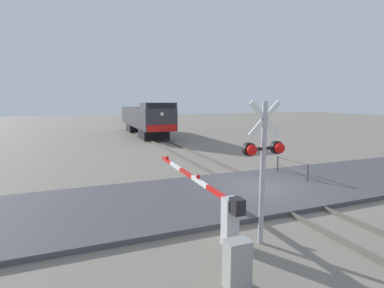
{
  "coord_description": "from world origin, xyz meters",
  "views": [
    {
      "loc": [
        -7.09,
        -9.96,
        3.73
      ],
      "look_at": [
        -0.82,
        5.95,
        1.26
      ],
      "focal_mm": 26.84,
      "sensor_mm": 36.0,
      "label": 1
    }
  ],
  "objects_px": {
    "crossing_signal": "(264,158)",
    "utility_cabinet": "(237,264)",
    "guard_railing": "(292,166)",
    "crossing_gate": "(214,201)",
    "locomotive": "(145,118)"
  },
  "relations": [
    {
      "from": "crossing_gate",
      "to": "guard_railing",
      "type": "xyz_separation_m",
      "value": [
        6.11,
        3.82,
        -0.28
      ]
    },
    {
      "from": "locomotive",
      "to": "guard_railing",
      "type": "bearing_deg",
      "value": -83.25
    },
    {
      "from": "crossing_signal",
      "to": "guard_railing",
      "type": "relative_size",
      "value": 1.71
    },
    {
      "from": "locomotive",
      "to": "guard_railing",
      "type": "distance_m",
      "value": 21.9
    },
    {
      "from": "guard_railing",
      "to": "utility_cabinet",
      "type": "bearing_deg",
      "value": -136.81
    },
    {
      "from": "crossing_signal",
      "to": "guard_railing",
      "type": "height_order",
      "value": "crossing_signal"
    },
    {
      "from": "locomotive",
      "to": "crossing_gate",
      "type": "relative_size",
      "value": 2.22
    },
    {
      "from": "crossing_signal",
      "to": "crossing_gate",
      "type": "bearing_deg",
      "value": 124.21
    },
    {
      "from": "crossing_signal",
      "to": "utility_cabinet",
      "type": "xyz_separation_m",
      "value": [
        -1.55,
        -1.4,
        -1.82
      ]
    },
    {
      "from": "locomotive",
      "to": "utility_cabinet",
      "type": "xyz_separation_m",
      "value": [
        -4.28,
        -28.14,
        -1.42
      ]
    },
    {
      "from": "crossing_gate",
      "to": "utility_cabinet",
      "type": "height_order",
      "value": "crossing_gate"
    },
    {
      "from": "crossing_gate",
      "to": "utility_cabinet",
      "type": "bearing_deg",
      "value": -105.75
    },
    {
      "from": "crossing_gate",
      "to": "utility_cabinet",
      "type": "distance_m",
      "value": 2.73
    },
    {
      "from": "guard_railing",
      "to": "crossing_gate",
      "type": "bearing_deg",
      "value": -147.97
    },
    {
      "from": "crossing_signal",
      "to": "utility_cabinet",
      "type": "distance_m",
      "value": 2.77
    }
  ]
}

